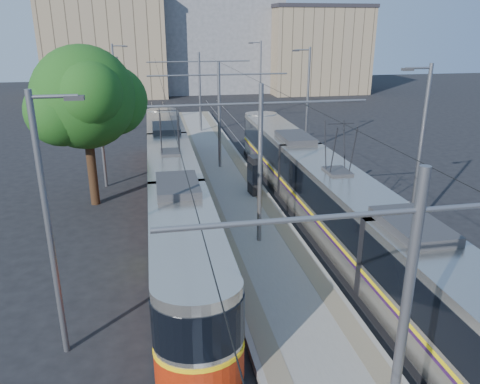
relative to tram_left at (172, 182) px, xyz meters
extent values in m
plane|color=black|center=(3.60, -12.91, -1.71)|extent=(160.00, 160.00, 0.00)
cube|color=gray|center=(3.60, 4.09, -1.56)|extent=(4.00, 50.00, 0.30)
cube|color=gray|center=(2.15, 4.09, -1.40)|extent=(0.70, 50.00, 0.01)
cube|color=gray|center=(5.05, 4.09, -1.40)|extent=(0.70, 50.00, 0.01)
cube|color=gray|center=(-0.72, 4.09, -1.69)|extent=(0.07, 70.00, 0.03)
cube|color=gray|center=(0.72, 4.09, -1.69)|extent=(0.07, 70.00, 0.03)
cube|color=gray|center=(6.48, 4.09, -1.69)|extent=(0.07, 70.00, 0.03)
cube|color=gray|center=(7.92, 4.09, -1.69)|extent=(0.07, 70.00, 0.03)
cube|color=black|center=(0.00, 0.00, -1.51)|extent=(2.30, 28.21, 0.40)
cube|color=#B3AEA4|center=(0.00, 0.00, 0.14)|extent=(2.40, 26.61, 2.90)
cube|color=black|center=(0.00, 0.00, 0.64)|extent=(2.43, 26.61, 1.30)
cube|color=yellow|center=(0.00, 0.00, -0.26)|extent=(2.43, 26.61, 0.12)
cube|color=#AC2309|center=(0.00, 0.00, -0.76)|extent=(2.42, 26.61, 1.10)
cube|color=#2D2D30|center=(0.00, 0.00, 1.74)|extent=(1.68, 3.00, 0.30)
cube|color=black|center=(7.20, -4.80, -1.51)|extent=(2.30, 31.54, 0.40)
cube|color=#A9A59B|center=(7.20, -4.80, 0.14)|extent=(2.40, 29.94, 2.90)
cube|color=black|center=(7.20, -4.80, 0.64)|extent=(2.43, 29.94, 1.30)
cube|color=yellow|center=(7.20, -4.80, -0.26)|extent=(2.43, 29.94, 0.12)
cube|color=#3B164F|center=(7.20, -4.80, -0.41)|extent=(2.43, 29.94, 0.10)
cube|color=#2D2D30|center=(7.20, -4.80, 1.74)|extent=(1.68, 3.00, 0.30)
cylinder|color=slate|center=(3.60, -16.91, 2.09)|extent=(0.20, 0.20, 7.00)
cylinder|color=slate|center=(3.60, -16.91, 4.79)|extent=(9.20, 0.10, 0.10)
cylinder|color=slate|center=(3.60, -4.91, 2.09)|extent=(0.20, 0.20, 7.00)
cylinder|color=slate|center=(3.60, -4.91, 4.79)|extent=(9.20, 0.10, 0.10)
cylinder|color=slate|center=(3.60, 7.09, 2.09)|extent=(0.20, 0.20, 7.00)
cylinder|color=slate|center=(3.60, 7.09, 4.79)|extent=(9.20, 0.10, 0.10)
cylinder|color=slate|center=(3.60, 19.09, 2.09)|extent=(0.20, 0.20, 7.00)
cylinder|color=slate|center=(3.60, 19.09, 4.79)|extent=(9.20, 0.10, 0.10)
cylinder|color=black|center=(0.00, 4.09, 3.84)|extent=(0.02, 70.00, 0.02)
cylinder|color=black|center=(7.20, 4.09, 3.84)|extent=(0.02, 70.00, 0.02)
cylinder|color=slate|center=(-3.90, -10.91, 2.29)|extent=(0.18, 0.18, 8.00)
cube|color=#2D2D30|center=(-2.80, -10.91, 6.04)|extent=(0.50, 0.22, 0.12)
cylinder|color=slate|center=(-3.90, 5.09, 2.29)|extent=(0.18, 0.18, 8.00)
cube|color=#2D2D30|center=(-2.80, 5.09, 6.04)|extent=(0.50, 0.22, 0.12)
cylinder|color=slate|center=(-3.90, 21.09, 2.29)|extent=(0.18, 0.18, 8.00)
cube|color=#2D2D30|center=(-2.80, 21.09, 6.04)|extent=(0.50, 0.22, 0.12)
cylinder|color=slate|center=(11.10, -4.91, 2.29)|extent=(0.18, 0.18, 8.00)
cube|color=#2D2D30|center=(10.00, -4.91, 6.04)|extent=(0.50, 0.22, 0.12)
cylinder|color=slate|center=(11.10, 11.09, 2.29)|extent=(0.18, 0.18, 8.00)
cube|color=#2D2D30|center=(10.00, 11.09, 6.04)|extent=(0.50, 0.22, 0.12)
cylinder|color=slate|center=(11.10, 27.09, 2.29)|extent=(0.18, 0.18, 8.00)
cube|color=#2D2D30|center=(10.00, 27.09, 6.04)|extent=(0.50, 0.22, 0.12)
cube|color=black|center=(4.76, 1.22, -0.29)|extent=(0.69, 1.03, 2.24)
cube|color=black|center=(4.76, 1.22, -0.14)|extent=(0.73, 1.07, 1.17)
cylinder|color=#382314|center=(-4.27, 2.08, 0.09)|extent=(0.49, 0.49, 3.60)
sphere|color=#1F4413|center=(-4.27, 2.08, 4.25)|extent=(5.40, 5.40, 5.40)
sphere|color=#1F4413|center=(-2.92, 2.98, 3.91)|extent=(3.82, 3.82, 3.82)
cube|color=gray|center=(-6.40, 47.09, 4.98)|extent=(16.00, 12.00, 13.37)
cube|color=gray|center=(9.60, 51.09, 6.85)|extent=(18.00, 14.00, 17.12)
cube|color=gray|center=(23.60, 45.09, 4.20)|extent=(14.00, 10.00, 11.81)
cube|color=#262328|center=(23.60, 45.09, 10.35)|extent=(14.28, 10.20, 0.50)
camera|label=1|loc=(-0.87, -23.71, 7.81)|focal=35.00mm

